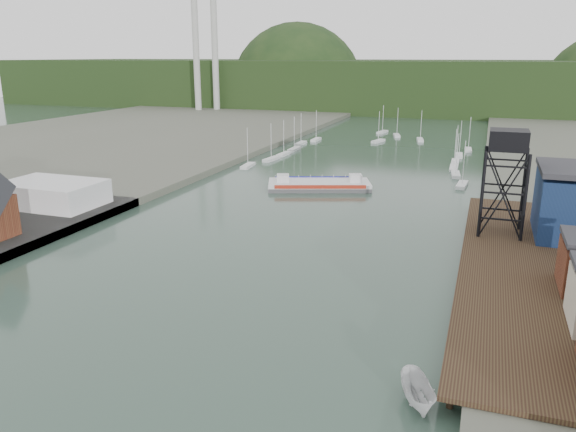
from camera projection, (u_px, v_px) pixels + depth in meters
The scene contains 9 objects.
ground at pixel (54, 414), 46.71m from camera, with size 600.00×600.00×0.00m, color #2A4136.
east_pier at pixel (515, 264), 75.06m from camera, with size 14.00×70.00×2.45m.
white_shed at pixel (52, 193), 105.08m from camera, with size 18.00×12.00×4.50m, color silver.
lift_tower at pixel (508, 147), 83.68m from camera, with size 6.50×6.50×16.00m.
marina_sailboats at pixel (375, 151), 172.01m from camera, with size 57.71×92.65×0.90m.
smokestacks at pixel (206, 53), 283.10m from camera, with size 11.20×8.20×60.00m.
distant_hills at pixel (424, 89), 318.09m from camera, with size 500.00×120.00×80.00m.
chain_ferry at pixel (319, 185), 125.39m from camera, with size 24.21×16.02×3.24m.
motorboat at pixel (418, 393), 47.47m from camera, with size 2.39×6.35×2.45m, color silver.
Camera 1 is at (31.87, -31.49, 28.78)m, focal length 35.00 mm.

